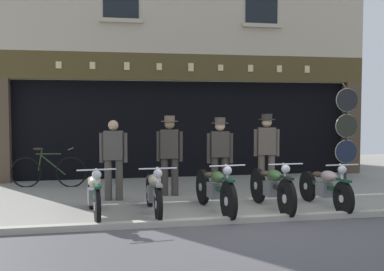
# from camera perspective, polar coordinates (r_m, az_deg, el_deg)

# --- Properties ---
(ground) EXTENTS (21.98, 22.00, 0.18)m
(ground) POSITION_cam_1_polar(r_m,az_deg,el_deg) (6.78, 9.42, -12.95)
(ground) COLOR gray
(shop_facade) EXTENTS (10.28, 4.42, 6.48)m
(shop_facade) POSITION_cam_1_polar(r_m,az_deg,el_deg) (14.26, -1.77, 2.85)
(shop_facade) COLOR black
(shop_facade) RESTS_ON ground
(motorcycle_left) EXTENTS (0.62, 1.92, 0.90)m
(motorcycle_left) POSITION_cam_1_polar(r_m,az_deg,el_deg) (8.17, -11.97, -6.92)
(motorcycle_left) COLOR black
(motorcycle_left) RESTS_ON ground
(motorcycle_center_left) EXTENTS (0.62, 1.99, 0.90)m
(motorcycle_center_left) POSITION_cam_1_polar(r_m,az_deg,el_deg) (8.22, -4.73, -6.80)
(motorcycle_center_left) COLOR black
(motorcycle_center_left) RESTS_ON ground
(motorcycle_center) EXTENTS (0.62, 2.12, 0.94)m
(motorcycle_center) POSITION_cam_1_polar(r_m,az_deg,el_deg) (8.33, 2.83, -6.50)
(motorcycle_center) COLOR black
(motorcycle_center) RESTS_ON ground
(motorcycle_center_right) EXTENTS (0.62, 2.05, 0.93)m
(motorcycle_center_right) POSITION_cam_1_polar(r_m,az_deg,el_deg) (8.62, 9.77, -6.22)
(motorcycle_center_right) COLOR black
(motorcycle_center_right) RESTS_ON ground
(motorcycle_right) EXTENTS (0.62, 1.93, 0.90)m
(motorcycle_right) POSITION_cam_1_polar(r_m,az_deg,el_deg) (9.02, 16.06, -6.04)
(motorcycle_right) COLOR black
(motorcycle_right) RESTS_ON ground
(salesman_left) EXTENTS (0.56, 0.27, 1.63)m
(salesman_left) POSITION_cam_1_polar(r_m,az_deg,el_deg) (9.49, -9.64, -2.51)
(salesman_left) COLOR #47423D
(salesman_left) RESTS_ON ground
(shopkeeper_center) EXTENTS (0.55, 0.36, 1.71)m
(shopkeeper_center) POSITION_cam_1_polar(r_m,az_deg,el_deg) (9.88, -2.77, -1.93)
(shopkeeper_center) COLOR #38332D
(shopkeeper_center) RESTS_ON ground
(salesman_right) EXTENTS (0.56, 0.36, 1.67)m
(salesman_right) POSITION_cam_1_polar(r_m,az_deg,el_deg) (9.84, 3.45, -2.07)
(salesman_right) COLOR #38332D
(salesman_right) RESTS_ON ground
(assistant_far_right) EXTENTS (0.55, 0.37, 1.74)m
(assistant_far_right) POSITION_cam_1_polar(r_m,az_deg,el_deg) (10.30, 9.16, -1.60)
(assistant_far_right) COLOR brown
(assistant_far_right) RESTS_ON ground
(tyre_sign_pole) EXTENTS (0.61, 0.06, 2.39)m
(tyre_sign_pole) POSITION_cam_1_polar(r_m,az_deg,el_deg) (12.65, 18.47, 1.01)
(tyre_sign_pole) COLOR #232328
(tyre_sign_pole) RESTS_ON ground
(advert_board_near) EXTENTS (0.68, 0.03, 1.11)m
(advert_board_near) POSITION_cam_1_polar(r_m,az_deg,el_deg) (12.49, -8.46, 2.18)
(advert_board_near) COLOR beige
(leaning_bicycle) EXTENTS (1.78, 0.50, 0.96)m
(leaning_bicycle) POSITION_cam_1_polar(r_m,az_deg,el_deg) (11.53, -17.28, -4.17)
(leaning_bicycle) COLOR black
(leaning_bicycle) RESTS_ON ground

